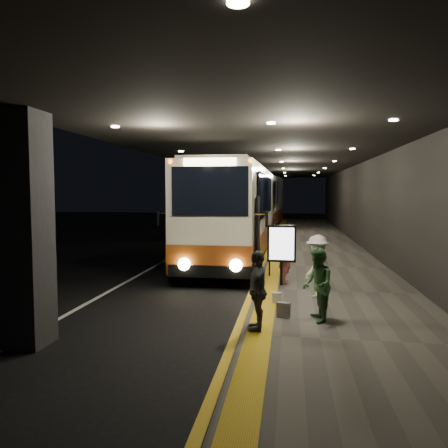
% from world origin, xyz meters
% --- Properties ---
extents(ground, '(90.00, 90.00, 0.00)m').
position_xyz_m(ground, '(0.00, 0.00, 0.00)').
color(ground, black).
extents(lane_line_white, '(0.12, 50.00, 0.01)m').
position_xyz_m(lane_line_white, '(-1.80, 5.00, 0.01)').
color(lane_line_white, silver).
rests_on(lane_line_white, ground).
extents(kerb_stripe_yellow, '(0.18, 50.00, 0.01)m').
position_xyz_m(kerb_stripe_yellow, '(2.35, 5.00, 0.01)').
color(kerb_stripe_yellow, gold).
rests_on(kerb_stripe_yellow, ground).
extents(sidewalk, '(4.50, 50.00, 0.15)m').
position_xyz_m(sidewalk, '(4.75, 5.00, 0.07)').
color(sidewalk, '#514C44').
rests_on(sidewalk, ground).
extents(tactile_strip, '(0.50, 50.00, 0.01)m').
position_xyz_m(tactile_strip, '(2.85, 5.00, 0.16)').
color(tactile_strip, gold).
rests_on(tactile_strip, sidewalk).
extents(terminal_wall, '(0.10, 50.00, 6.00)m').
position_xyz_m(terminal_wall, '(7.00, 5.00, 3.00)').
color(terminal_wall, black).
rests_on(terminal_wall, ground).
extents(support_columns, '(0.80, 24.80, 4.40)m').
position_xyz_m(support_columns, '(-1.50, 4.00, 2.20)').
color(support_columns, black).
rests_on(support_columns, ground).
extents(canopy, '(9.00, 50.00, 0.40)m').
position_xyz_m(canopy, '(2.50, 5.00, 4.60)').
color(canopy, black).
rests_on(canopy, support_columns).
extents(coach_main, '(2.70, 12.59, 3.91)m').
position_xyz_m(coach_main, '(1.10, 3.20, 1.88)').
color(coach_main, beige).
rests_on(coach_main, ground).
extents(coach_second, '(3.37, 13.16, 4.10)m').
position_xyz_m(coach_second, '(1.10, 19.82, 1.97)').
color(coach_second, beige).
rests_on(coach_second, ground).
extents(coach_third, '(3.34, 12.83, 3.99)m').
position_xyz_m(coach_third, '(0.80, 32.41, 1.92)').
color(coach_third, beige).
rests_on(coach_third, ground).
extents(passenger_boarding, '(0.51, 0.68, 1.69)m').
position_xyz_m(passenger_boarding, '(3.31, -2.23, 1.00)').
color(passenger_boarding, '#C75C5D').
rests_on(passenger_boarding, sidewalk).
extents(passenger_waiting_green, '(0.57, 0.82, 1.58)m').
position_xyz_m(passenger_waiting_green, '(4.01, -6.15, 0.94)').
color(passenger_waiting_green, '#3C6B3B').
rests_on(passenger_waiting_green, sidewalk).
extents(passenger_waiting_white, '(0.95, 1.17, 1.65)m').
position_xyz_m(passenger_waiting_white, '(4.15, -3.94, 0.97)').
color(passenger_waiting_white, silver).
rests_on(passenger_waiting_white, sidewalk).
extents(passenger_waiting_grey, '(0.49, 0.95, 1.61)m').
position_xyz_m(passenger_waiting_grey, '(2.80, -6.93, 0.95)').
color(passenger_waiting_grey, '#494A4E').
rests_on(passenger_waiting_grey, sidewalk).
extents(bag_polka, '(0.30, 0.19, 0.34)m').
position_xyz_m(bag_polka, '(3.30, -5.99, 0.32)').
color(bag_polka, black).
rests_on(bag_polka, sidewalk).
extents(bag_plain, '(0.24, 0.17, 0.27)m').
position_xyz_m(bag_plain, '(3.12, -4.75, 0.29)').
color(bag_plain, '#B7B3AC').
rests_on(bag_plain, sidewalk).
extents(info_sign, '(0.85, 0.14, 1.79)m').
position_xyz_m(info_sign, '(3.19, -2.59, 1.36)').
color(info_sign, black).
rests_on(info_sign, sidewalk).
extents(stanchion_post, '(0.05, 0.05, 1.14)m').
position_xyz_m(stanchion_post, '(2.78, -1.24, 0.72)').
color(stanchion_post, black).
rests_on(stanchion_post, sidewalk).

